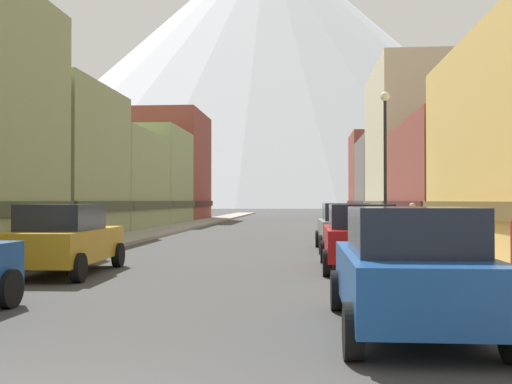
# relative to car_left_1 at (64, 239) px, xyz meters

# --- Properties ---
(sidewalk_left) EXTENTS (2.50, 100.00, 0.15)m
(sidewalk_left) POSITION_rel_car_left_1_xyz_m (-2.45, 24.54, -0.82)
(sidewalk_left) COLOR gray
(sidewalk_left) RESTS_ON ground
(sidewalk_right) EXTENTS (2.50, 100.00, 0.15)m
(sidewalk_right) POSITION_rel_car_left_1_xyz_m (10.05, 24.54, -0.82)
(sidewalk_right) COLOR gray
(sidewalk_right) RESTS_ON ground
(storefront_left_2) EXTENTS (7.31, 8.52, 7.60)m
(storefront_left_2) POSITION_rel_car_left_1_xyz_m (-7.20, 14.58, 2.76)
(storefront_left_2) COLOR #8C9966
(storefront_left_2) RESTS_ON ground
(storefront_left_3) EXTENTS (6.40, 10.25, 6.34)m
(storefront_left_3) POSITION_rel_car_left_1_xyz_m (-6.75, 24.06, 2.15)
(storefront_left_3) COLOR #8C9966
(storefront_left_3) RESTS_ON ground
(storefront_left_4) EXTENTS (9.64, 9.07, 7.66)m
(storefront_left_4) POSITION_rel_car_left_1_xyz_m (-8.37, 33.83, 2.79)
(storefront_left_4) COLOR #8C9966
(storefront_left_4) RESTS_ON ground
(storefront_left_5) EXTENTS (7.09, 10.32, 10.36)m
(storefront_left_5) POSITION_rel_car_left_1_xyz_m (-7.10, 43.58, 4.11)
(storefront_left_5) COLOR brown
(storefront_left_5) RESTS_ON ground
(storefront_right_2) EXTENTS (6.94, 13.29, 6.10)m
(storefront_right_2) POSITION_rel_car_left_1_xyz_m (14.62, 18.67, 2.04)
(storefront_right_2) COLOR brown
(storefront_right_2) RESTS_ON ground
(storefront_right_3) EXTENTS (7.16, 13.45, 11.93)m
(storefront_right_3) POSITION_rel_car_left_1_xyz_m (14.73, 32.33, 4.88)
(storefront_right_3) COLOR beige
(storefront_right_3) RESTS_ON ground
(storefront_right_4) EXTENTS (8.38, 10.99, 7.87)m
(storefront_right_4) POSITION_rel_car_left_1_xyz_m (15.34, 45.07, 2.89)
(storefront_right_4) COLOR #66605B
(storefront_right_4) RESTS_ON ground
(storefront_right_5) EXTENTS (8.29, 9.05, 9.47)m
(storefront_right_5) POSITION_rel_car_left_1_xyz_m (15.29, 55.23, 3.67)
(storefront_right_5) COLOR brown
(storefront_right_5) RESTS_ON ground
(car_left_1) EXTENTS (2.17, 4.45, 1.78)m
(car_left_1) POSITION_rel_car_left_1_xyz_m (0.00, 0.00, 0.00)
(car_left_1) COLOR #B28419
(car_left_1) RESTS_ON ground
(car_right_0) EXTENTS (2.07, 4.41, 1.78)m
(car_right_0) POSITION_rel_car_left_1_xyz_m (7.60, -6.37, 0.00)
(car_right_0) COLOR #19478C
(car_right_0) RESTS_ON ground
(car_right_1) EXTENTS (2.09, 4.41, 1.78)m
(car_right_1) POSITION_rel_car_left_1_xyz_m (7.60, 1.64, 0.00)
(car_right_1) COLOR #9E1111
(car_right_1) RESTS_ON ground
(car_right_2) EXTENTS (2.15, 4.44, 1.78)m
(car_right_2) POSITION_rel_car_left_1_xyz_m (7.60, 7.94, 0.00)
(car_right_2) COLOR slate
(car_right_2) RESTS_ON ground
(potted_plant_0) EXTENTS (0.70, 0.70, 1.06)m
(potted_plant_0) POSITION_rel_car_left_1_xyz_m (-3.20, 5.68, -0.15)
(potted_plant_0) COLOR gray
(potted_plant_0) RESTS_ON sidewalk_left
(potted_plant_1) EXTENTS (0.63, 0.63, 0.87)m
(potted_plant_1) POSITION_rel_car_left_1_xyz_m (-3.20, 4.97, -0.27)
(potted_plant_1) COLOR brown
(potted_plant_1) RESTS_ON sidewalk_left
(pedestrian_0) EXTENTS (0.36, 0.36, 1.64)m
(pedestrian_0) POSITION_rel_car_left_1_xyz_m (10.05, 7.77, 0.01)
(pedestrian_0) COLOR navy
(pedestrian_0) RESTS_ON sidewalk_right
(streetlamp_right) EXTENTS (0.36, 0.36, 5.86)m
(streetlamp_right) POSITION_rel_car_left_1_xyz_m (9.15, 8.38, 3.09)
(streetlamp_right) COLOR black
(streetlamp_right) RESTS_ON sidewalk_right
(mountain_backdrop) EXTENTS (244.84, 244.84, 117.61)m
(mountain_backdrop) POSITION_rel_car_left_1_xyz_m (-9.93, 249.54, 57.91)
(mountain_backdrop) COLOR silver
(mountain_backdrop) RESTS_ON ground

